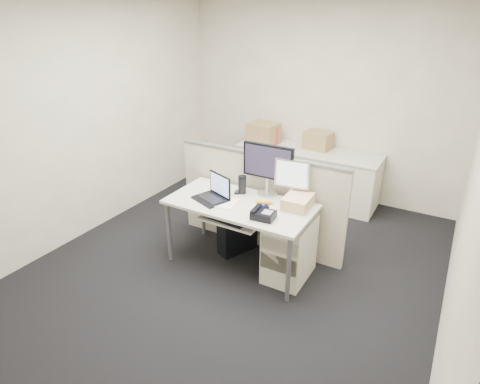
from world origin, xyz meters
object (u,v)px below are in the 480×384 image
Objects in this scene: monitor_main at (268,170)px; laptop at (210,189)px; desk at (240,208)px; desk_phone at (263,215)px.

monitor_main reaches higher than laptop.
monitor_main is (0.15, 0.32, 0.34)m from desk.
laptop is (-0.45, -0.42, -0.15)m from monitor_main.
laptop is at bearing -137.24° from monitor_main.
desk is 2.69× the size of monitor_main.
desk is 0.49m from monitor_main.
monitor_main reaches higher than desk.
monitor_main is 0.59m from desk_phone.
desk is at bearing -115.19° from monitor_main.
desk is 7.01× the size of desk_phone.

